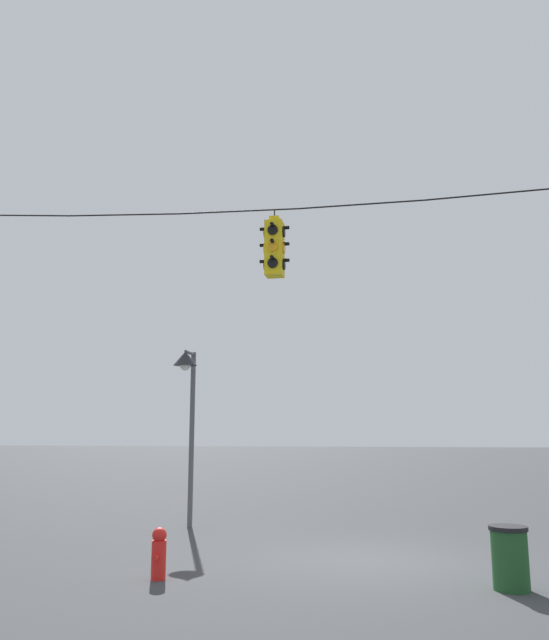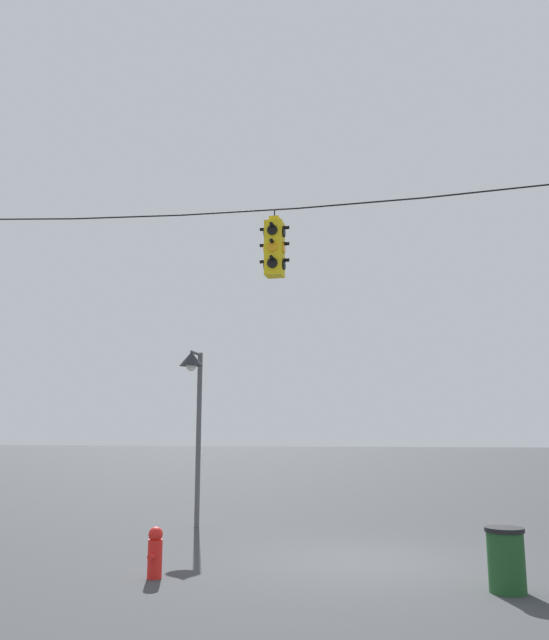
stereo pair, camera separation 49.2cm
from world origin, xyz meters
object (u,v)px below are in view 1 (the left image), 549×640
object	(u,v)px
traffic_light_over_intersection	(275,248)
street_lamp	(187,385)
trash_bin	(510,558)
fire_hydrant	(159,553)

from	to	relation	value
traffic_light_over_intersection	street_lamp	world-z (taller)	traffic_light_over_intersection
trash_bin	street_lamp	bearing A→B (deg)	144.69
street_lamp	fire_hydrant	distance (m)	5.75
traffic_light_over_intersection	street_lamp	distance (m)	4.51
fire_hydrant	trash_bin	size ratio (longest dim) A/B	0.87
street_lamp	trash_bin	bearing A→B (deg)	-35.31
fire_hydrant	trash_bin	distance (m)	5.11
street_lamp	trash_bin	world-z (taller)	street_lamp
traffic_light_over_intersection	trash_bin	size ratio (longest dim) A/B	1.55
fire_hydrant	traffic_light_over_intersection	bearing A→B (deg)	55.54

